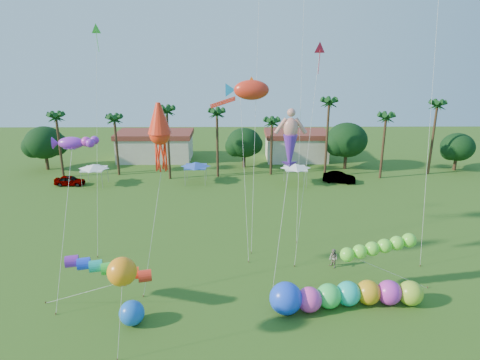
{
  "coord_description": "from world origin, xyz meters",
  "views": [
    {
      "loc": [
        -0.32,
        -21.08,
        18.92
      ],
      "look_at": [
        0.0,
        10.0,
        9.0
      ],
      "focal_mm": 32.0,
      "sensor_mm": 36.0,
      "label": 1
    }
  ],
  "objects_px": {
    "car_a": "(70,181)",
    "car_b": "(339,177)",
    "spectator_b": "(333,258)",
    "blue_ball": "(132,313)",
    "caterpillar_inflatable": "(341,295)"
  },
  "relations": [
    {
      "from": "car_a",
      "to": "car_b",
      "type": "xyz_separation_m",
      "value": [
        37.97,
        0.88,
        0.05
      ]
    },
    {
      "from": "spectator_b",
      "to": "blue_ball",
      "type": "bearing_deg",
      "value": -94.14
    },
    {
      "from": "spectator_b",
      "to": "caterpillar_inflatable",
      "type": "height_order",
      "value": "caterpillar_inflatable"
    },
    {
      "from": "spectator_b",
      "to": "blue_ball",
      "type": "xyz_separation_m",
      "value": [
        -15.93,
        -7.88,
        0.03
      ]
    },
    {
      "from": "caterpillar_inflatable",
      "to": "spectator_b",
      "type": "bearing_deg",
      "value": 75.83
    },
    {
      "from": "car_a",
      "to": "caterpillar_inflatable",
      "type": "distance_m",
      "value": 42.76
    },
    {
      "from": "car_a",
      "to": "blue_ball",
      "type": "height_order",
      "value": "blue_ball"
    },
    {
      "from": "car_a",
      "to": "caterpillar_inflatable",
      "type": "height_order",
      "value": "caterpillar_inflatable"
    },
    {
      "from": "car_a",
      "to": "blue_ball",
      "type": "distance_m",
      "value": 35.07
    },
    {
      "from": "car_b",
      "to": "caterpillar_inflatable",
      "type": "height_order",
      "value": "caterpillar_inflatable"
    },
    {
      "from": "car_a",
      "to": "spectator_b",
      "type": "relative_size",
      "value": 2.39
    },
    {
      "from": "car_b",
      "to": "blue_ball",
      "type": "xyz_separation_m",
      "value": [
        -22.08,
        -32.14,
        0.14
      ]
    },
    {
      "from": "spectator_b",
      "to": "caterpillar_inflatable",
      "type": "relative_size",
      "value": 0.15
    },
    {
      "from": "blue_ball",
      "to": "car_b",
      "type": "bearing_deg",
      "value": 55.51
    },
    {
      "from": "blue_ball",
      "to": "caterpillar_inflatable",
      "type": "bearing_deg",
      "value": 6.96
    }
  ]
}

